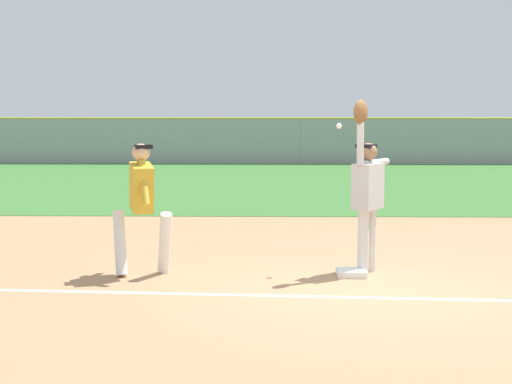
# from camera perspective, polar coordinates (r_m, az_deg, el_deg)

# --- Properties ---
(ground_plane) EXTENTS (68.47, 68.47, 0.00)m
(ground_plane) POSITION_cam_1_polar(r_m,az_deg,el_deg) (9.42, 8.00, -7.17)
(ground_plane) COLOR tan
(outfield_grass) EXTENTS (52.47, 14.36, 0.01)m
(outfield_grass) POSITION_cam_1_polar(r_m,az_deg,el_deg) (22.57, 3.99, 0.75)
(outfield_grass) COLOR #3D7533
(outfield_grass) RESTS_ON ground_plane
(chalk_foul_line) EXTENTS (11.98, 0.88, 0.01)m
(chalk_foul_line) POSITION_cam_1_polar(r_m,az_deg,el_deg) (9.69, -16.78, -6.98)
(chalk_foul_line) COLOR white
(chalk_foul_line) RESTS_ON ground_plane
(first_base) EXTENTS (0.38, 0.38, 0.08)m
(first_base) POSITION_cam_1_polar(r_m,az_deg,el_deg) (10.15, 7.06, -5.95)
(first_base) COLOR white
(first_base) RESTS_ON ground_plane
(fielder) EXTENTS (0.61, 0.79, 2.28)m
(fielder) POSITION_cam_1_polar(r_m,az_deg,el_deg) (10.21, 8.21, 0.25)
(fielder) COLOR silver
(fielder) RESTS_ON ground_plane
(runner) EXTENTS (0.86, 0.83, 1.72)m
(runner) POSITION_cam_1_polar(r_m,az_deg,el_deg) (10.08, -8.45, -0.54)
(runner) COLOR white
(runner) RESTS_ON ground_plane
(baseball) EXTENTS (0.07, 0.07, 0.07)m
(baseball) POSITION_cam_1_polar(r_m,az_deg,el_deg) (10.35, 6.16, 4.88)
(baseball) COLOR white
(outfield_fence) EXTENTS (52.55, 0.08, 1.79)m
(outfield_fence) POSITION_cam_1_polar(r_m,az_deg,el_deg) (29.67, 3.33, 3.80)
(outfield_fence) COLOR #93999E
(outfield_fence) RESTS_ON ground_plane
(parked_car_tan) EXTENTS (4.57, 2.47, 1.25)m
(parked_car_tan) POSITION_cam_1_polar(r_m,az_deg,el_deg) (34.73, -16.97, 3.54)
(parked_car_tan) COLOR tan
(parked_car_tan) RESTS_ON ground_plane
(parked_car_blue) EXTENTS (4.58, 2.49, 1.25)m
(parked_car_blue) POSITION_cam_1_polar(r_m,az_deg,el_deg) (33.91, -6.78, 3.71)
(parked_car_blue) COLOR #23389E
(parked_car_blue) RESTS_ON ground_plane
(parked_car_silver) EXTENTS (4.51, 2.34, 1.25)m
(parked_car_silver) POSITION_cam_1_polar(r_m,az_deg,el_deg) (33.50, 2.64, 3.71)
(parked_car_silver) COLOR #B7B7BC
(parked_car_silver) RESTS_ON ground_plane
(parked_car_black) EXTENTS (4.48, 2.27, 1.25)m
(parked_car_black) POSITION_cam_1_polar(r_m,az_deg,el_deg) (34.31, 13.52, 3.61)
(parked_car_black) COLOR black
(parked_car_black) RESTS_ON ground_plane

